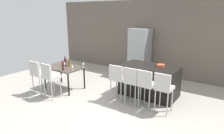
# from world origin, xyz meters

# --- Properties ---
(ground_plane) EXTENTS (10.00, 10.00, 0.00)m
(ground_plane) POSITION_xyz_m (0.00, 0.00, 0.00)
(ground_plane) COLOR #ADA89E
(back_wall) EXTENTS (10.00, 0.12, 2.90)m
(back_wall) POSITION_xyz_m (0.00, 2.75, 1.45)
(back_wall) COLOR #665B51
(back_wall) RESTS_ON ground_plane
(kitchen_island) EXTENTS (1.65, 0.93, 0.92)m
(kitchen_island) POSITION_xyz_m (0.52, 0.67, 0.46)
(kitchen_island) COLOR black
(kitchen_island) RESTS_ON ground_plane
(bar_chair_left) EXTENTS (0.43, 0.43, 1.05)m
(bar_chair_left) POSITION_xyz_m (-0.06, -0.18, 0.70)
(bar_chair_left) COLOR beige
(bar_chair_left) RESTS_ON ground_plane
(bar_chair_middle) EXTENTS (0.40, 0.40, 1.05)m
(bar_chair_middle) POSITION_xyz_m (0.40, -0.18, 0.70)
(bar_chair_middle) COLOR beige
(bar_chair_middle) RESTS_ON ground_plane
(bar_chair_right) EXTENTS (0.43, 0.43, 1.05)m
(bar_chair_right) POSITION_xyz_m (0.81, -0.18, 0.70)
(bar_chair_right) COLOR beige
(bar_chair_right) RESTS_ON ground_plane
(bar_chair_far) EXTENTS (0.41, 0.41, 1.05)m
(bar_chair_far) POSITION_xyz_m (1.27, -0.18, 0.70)
(bar_chair_far) COLOR beige
(bar_chair_far) RESTS_ON ground_plane
(dining_table) EXTENTS (1.22, 0.82, 0.74)m
(dining_table) POSITION_xyz_m (-2.00, -0.38, 0.67)
(dining_table) COLOR #4C4238
(dining_table) RESTS_ON ground_plane
(dining_chair_near) EXTENTS (0.41, 0.41, 1.05)m
(dining_chair_near) POSITION_xyz_m (-2.27, -1.16, 0.70)
(dining_chair_near) COLOR beige
(dining_chair_near) RESTS_ON ground_plane
(dining_chair_far) EXTENTS (0.42, 0.42, 1.05)m
(dining_chair_far) POSITION_xyz_m (-1.72, -1.16, 0.70)
(dining_chair_far) COLOR beige
(dining_chair_far) RESTS_ON ground_plane
(wine_bottle_near) EXTENTS (0.07, 0.07, 0.30)m
(wine_bottle_near) POSITION_xyz_m (-1.72, -0.66, 0.86)
(wine_bottle_near) COLOR #471E19
(wine_bottle_near) RESTS_ON dining_table
(wine_bottle_far) EXTENTS (0.07, 0.07, 0.33)m
(wine_bottle_far) POSITION_xyz_m (-2.05, -0.26, 0.87)
(wine_bottle_far) COLOR #471E19
(wine_bottle_far) RESTS_ON dining_table
(wine_bottle_corner) EXTENTS (0.07, 0.07, 0.27)m
(wine_bottle_corner) POSITION_xyz_m (-1.87, -0.27, 0.85)
(wine_bottle_corner) COLOR brown
(wine_bottle_corner) RESTS_ON dining_table
(wine_glass_left) EXTENTS (0.07, 0.07, 0.17)m
(wine_glass_left) POSITION_xyz_m (-1.96, -0.37, 0.86)
(wine_glass_left) COLOR silver
(wine_glass_left) RESTS_ON dining_table
(wine_glass_middle) EXTENTS (0.07, 0.07, 0.17)m
(wine_glass_middle) POSITION_xyz_m (-1.45, -0.05, 0.86)
(wine_glass_middle) COLOR silver
(wine_glass_middle) RESTS_ON dining_table
(wine_glass_right) EXTENTS (0.07, 0.07, 0.17)m
(wine_glass_right) POSITION_xyz_m (-1.48, -0.51, 0.86)
(wine_glass_right) COLOR silver
(wine_glass_right) RESTS_ON dining_table
(refrigerator) EXTENTS (0.72, 0.68, 1.84)m
(refrigerator) POSITION_xyz_m (-0.65, 2.31, 0.92)
(refrigerator) COLOR #939699
(refrigerator) RESTS_ON ground_plane
(fruit_bowl) EXTENTS (0.23, 0.23, 0.07)m
(fruit_bowl) POSITION_xyz_m (0.82, 0.75, 0.96)
(fruit_bowl) COLOR #C6512D
(fruit_bowl) RESTS_ON kitchen_island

